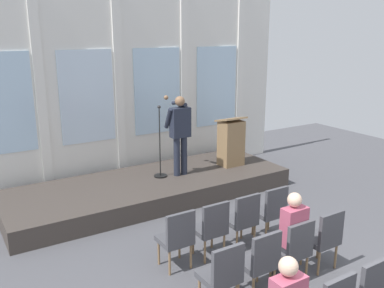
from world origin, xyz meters
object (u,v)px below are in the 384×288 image
object	(u,v)px
chair_r0_c1	(212,226)
chair_r1_c3	(324,236)
audience_r1_c2	(291,232)
speaker	(180,130)
chair_r0_c0	(177,236)
chair_r1_c0	(222,273)
mic_stand	(160,162)
chair_r0_c2	(243,217)
lectern	(231,142)
chair_r1_c2	(294,247)
chair_r1_c1	(260,259)
chair_r2_c2	(365,288)
chair_r0_c3	(271,209)

from	to	relation	value
chair_r0_c1	chair_r1_c3	xyz separation A→B (m)	(1.22, -1.14, 0.00)
audience_r1_c2	speaker	bearing A→B (deg)	84.10
chair_r0_c0	chair_r1_c0	xyz separation A→B (m)	(0.00, -1.14, 0.00)
speaker	chair_r1_c3	xyz separation A→B (m)	(0.22, -3.82, -0.87)
chair_r1_c0	chair_r0_c0	bearing A→B (deg)	90.00
speaker	mic_stand	xyz separation A→B (m)	(-0.43, 0.10, -0.67)
speaker	chair_r0_c2	bearing A→B (deg)	-98.20
lectern	chair_r1_c2	bearing A→B (deg)	-114.65
chair_r0_c0	chair_r0_c2	size ratio (longest dim) A/B	1.00
chair_r0_c1	audience_r1_c2	bearing A→B (deg)	-59.96
lectern	chair_r0_c2	bearing A→B (deg)	-123.26
chair_r1_c1	audience_r1_c2	xyz separation A→B (m)	(0.61, 0.08, 0.20)
chair_r0_c0	chair_r2_c2	size ratio (longest dim) A/B	1.00
chair_r0_c0	chair_r2_c2	world-z (taller)	same
chair_r1_c1	chair_r2_c2	world-z (taller)	same
chair_r1_c3	chair_r0_c3	bearing A→B (deg)	90.00
mic_stand	chair_r1_c2	bearing A→B (deg)	-89.39
chair_r0_c0	chair_r0_c2	distance (m)	1.22
chair_r0_c1	chair_r1_c2	world-z (taller)	same
mic_stand	audience_r1_c2	size ratio (longest dim) A/B	1.17
mic_stand	chair_r1_c3	size ratio (longest dim) A/B	1.65
chair_r0_c1	chair_r0_c3	distance (m)	1.22
speaker	chair_r2_c2	xyz separation A→B (m)	(-0.39, -4.96, -0.87)
speaker	chair_r1_c0	size ratio (longest dim) A/B	1.84
chair_r2_c2	chair_r1_c0	bearing A→B (deg)	137.05
lectern	chair_r2_c2	size ratio (longest dim) A/B	1.23
chair_r0_c3	chair_r1_c2	bearing A→B (deg)	-118.24
audience_r1_c2	chair_r2_c2	xyz separation A→B (m)	(0.00, -1.22, -0.20)
chair_r1_c1	chair_r1_c3	bearing A→B (deg)	0.00
audience_r1_c2	chair_r2_c2	world-z (taller)	audience_r1_c2
chair_r1_c0	audience_r1_c2	size ratio (longest dim) A/B	0.71
lectern	chair_r1_c0	xyz separation A→B (m)	(-2.96, -3.79, -0.41)
chair_r0_c2	chair_r1_c1	world-z (taller)	same
chair_r0_c3	chair_r1_c0	world-z (taller)	same
speaker	chair_r1_c1	xyz separation A→B (m)	(-1.00, -3.82, -0.87)
chair_r1_c0	chair_r1_c3	distance (m)	1.83
chair_r0_c2	chair_r1_c3	world-z (taller)	same
chair_r0_c1	mic_stand	bearing A→B (deg)	78.47
chair_r0_c0	chair_r1_c3	distance (m)	2.16
mic_stand	chair_r0_c0	distance (m)	3.03
lectern	chair_r1_c2	size ratio (longest dim) A/B	1.23
mic_stand	chair_r1_c1	distance (m)	3.97
chair_r0_c0	chair_r1_c1	distance (m)	1.29
chair_r0_c1	chair_r1_c1	size ratio (longest dim) A/B	1.00
chair_r1_c2	chair_r1_c0	bearing A→B (deg)	180.00
lectern	chair_r1_c0	size ratio (longest dim) A/B	1.23
mic_stand	chair_r1_c2	world-z (taller)	mic_stand
chair_r0_c0	chair_r0_c3	distance (m)	1.83
speaker	chair_r0_c3	size ratio (longest dim) A/B	1.84
chair_r1_c1	audience_r1_c2	bearing A→B (deg)	7.57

